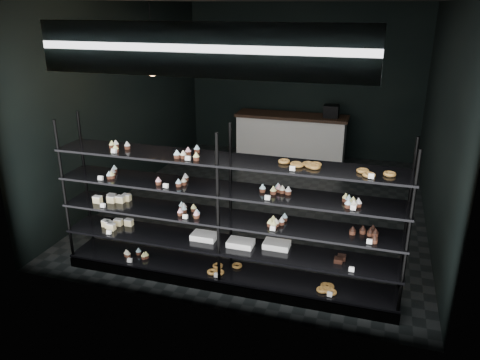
# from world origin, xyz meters

# --- Properties ---
(room) EXTENTS (5.01, 6.01, 3.20)m
(room) POSITION_xyz_m (0.00, 0.00, 1.60)
(room) COLOR black
(room) RESTS_ON ground
(display_shelf) EXTENTS (4.00, 0.50, 1.91)m
(display_shelf) POSITION_xyz_m (0.07, -2.45, 0.63)
(display_shelf) COLOR black
(display_shelf) RESTS_ON room
(signage) EXTENTS (3.30, 0.05, 0.50)m
(signage) POSITION_xyz_m (0.00, -2.93, 2.75)
(signage) COLOR #0D1A45
(signage) RESTS_ON room
(pendant_lamp) EXTENTS (0.34, 0.34, 0.90)m
(pendant_lamp) POSITION_xyz_m (-1.17, -1.56, 2.45)
(pendant_lamp) COLOR black
(pendant_lamp) RESTS_ON room
(service_counter) EXTENTS (2.34, 0.65, 1.23)m
(service_counter) POSITION_xyz_m (-0.10, 2.50, 0.50)
(service_counter) COLOR silver
(service_counter) RESTS_ON room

